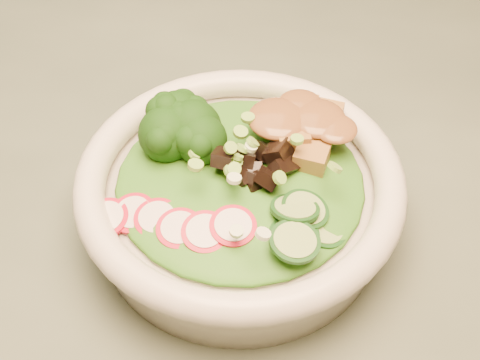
# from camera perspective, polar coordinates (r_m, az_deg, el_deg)

# --- Properties ---
(dining_table) EXTENTS (1.20, 0.80, 0.75)m
(dining_table) POSITION_cam_1_polar(r_m,az_deg,el_deg) (0.65, -6.50, -8.70)
(dining_table) COLOR black
(dining_table) RESTS_ON ground
(salad_bowl) EXTENTS (0.25, 0.25, 0.07)m
(salad_bowl) POSITION_cam_1_polar(r_m,az_deg,el_deg) (0.51, -0.00, -1.41)
(salad_bowl) COLOR silver
(salad_bowl) RESTS_ON dining_table
(lettuce_bed) EXTENTS (0.19, 0.19, 0.02)m
(lettuce_bed) POSITION_cam_1_polar(r_m,az_deg,el_deg) (0.50, -0.00, 0.08)
(lettuce_bed) COLOR #2D6114
(lettuce_bed) RESTS_ON salad_bowl
(broccoli_florets) EXTENTS (0.08, 0.07, 0.04)m
(broccoli_florets) POSITION_cam_1_polar(r_m,az_deg,el_deg) (0.51, -4.68, 4.34)
(broccoli_florets) COLOR black
(broccoli_florets) RESTS_ON salad_bowl
(radish_slices) EXTENTS (0.10, 0.05, 0.02)m
(radish_slices) POSITION_cam_1_polar(r_m,az_deg,el_deg) (0.47, -5.05, -3.74)
(radish_slices) COLOR #B50D26
(radish_slices) RESTS_ON salad_bowl
(cucumber_slices) EXTENTS (0.07, 0.07, 0.03)m
(cucumber_slices) POSITION_cam_1_polar(r_m,az_deg,el_deg) (0.46, 5.13, -2.99)
(cucumber_slices) COLOR #90B564
(cucumber_slices) RESTS_ON salad_bowl
(mushroom_heap) EXTENTS (0.07, 0.07, 0.04)m
(mushroom_heap) POSITION_cam_1_polar(r_m,az_deg,el_deg) (0.49, 0.91, 1.72)
(mushroom_heap) COLOR black
(mushroom_heap) RESTS_ON salad_bowl
(tofu_cubes) EXTENTS (0.09, 0.06, 0.03)m
(tofu_cubes) POSITION_cam_1_polar(r_m,az_deg,el_deg) (0.52, 4.65, 4.11)
(tofu_cubes) COLOR brown
(tofu_cubes) RESTS_ON salad_bowl
(peanut_sauce) EXTENTS (0.06, 0.05, 0.01)m
(peanut_sauce) POSITION_cam_1_polar(r_m,az_deg,el_deg) (0.51, 4.73, 5.07)
(peanut_sauce) COLOR brown
(peanut_sauce) RESTS_ON tofu_cubes
(scallion_garnish) EXTENTS (0.18, 0.18, 0.02)m
(scallion_garnish) POSITION_cam_1_polar(r_m,az_deg,el_deg) (0.48, -0.00, 1.80)
(scallion_garnish) COLOR #80BC42
(scallion_garnish) RESTS_ON salad_bowl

